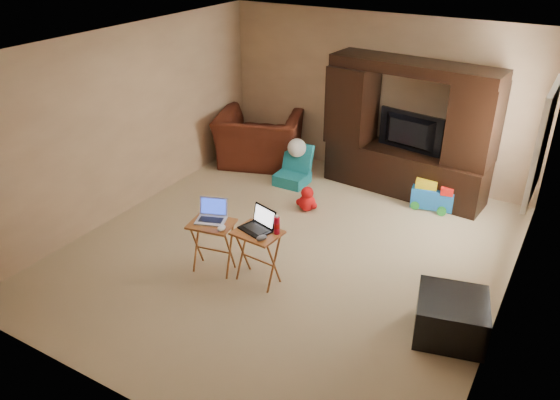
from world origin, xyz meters
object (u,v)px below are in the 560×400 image
Objects in this scene: recliner at (260,139)px; mouse_right at (262,238)px; tray_table_right at (258,257)px; laptop_left at (210,212)px; entertainment_center at (409,130)px; push_toy at (433,193)px; child_rocker at (292,166)px; laptop_right at (255,221)px; water_bottle at (277,226)px; mouse_left at (221,228)px; television at (407,133)px; tray_table_left at (213,247)px; ottoman at (451,317)px; plush_toy at (307,199)px.

recliner is 10.20× the size of mouse_right.
laptop_left is (-0.60, -0.05, 0.43)m from tray_table_right.
push_toy is (0.54, -0.30, -0.76)m from entertainment_center.
laptop_right is (0.88, -2.40, 0.45)m from child_rocker.
push_toy is 3.36m from laptop_left.
entertainment_center is 3.72× the size of tray_table_right.
water_bottle is (-0.44, -2.98, -0.24)m from entertainment_center.
push_toy is 4.60× the size of mouse_left.
television is at bearing 94.05° from laptop_right.
entertainment_center is at bearing 82.88° from tray_table_right.
water_bottle is (1.12, -2.34, 0.43)m from child_rocker.
tray_table_right is at bearing -2.65° from tray_table_left.
laptop_left reaches higher than mouse_right.
recliner is at bearing 145.57° from ottoman.
tray_table_right is 0.47m from water_bottle.
recliner is 4.73m from ottoman.
recliner reaches higher than water_bottle.
television is at bearing 47.70° from laptop_left.
television is 1.69× the size of push_toy.
television reaches higher than mouse_left.
television is 0.75× the size of recliner.
water_bottle is at bearing -93.43° from entertainment_center.
television is 1.58× the size of tray_table_left.
laptop_left reaches higher than tray_table_left.
mouse_left reaches higher than child_rocker.
push_toy is 3.05m from laptop_right.
mouse_right is (0.51, 0.03, 0.01)m from mouse_left.
plush_toy is at bearing -47.24° from child_rocker.
entertainment_center reaches higher than ottoman.
plush_toy is at bearing 60.89° from laptop_left.
push_toy is at bearing 71.47° from tray_table_right.
recliner is at bearing 102.10° from tray_table_left.
tray_table_right is 4.92× the size of mouse_right.
recliner is at bearing 13.51° from television.
ottoman is 1.06× the size of tray_table_left.
mouse_left is 0.65× the size of water_bottle.
entertainment_center reaches higher than tray_table_left.
entertainment_center is 1.80× the size of recliner.
ottoman is at bearing -4.72° from tray_table_left.
ottoman is 1.99m from water_bottle.
recliner is at bearing -170.21° from entertainment_center.
mouse_left is at bearing 81.94° from television.
tray_table_right is at bearing -80.08° from plush_toy.
laptop_right reaches higher than plush_toy.
television is 7.77× the size of mouse_left.
recliner is 3.32m from mouse_left.
mouse_left is (-0.34, -0.17, -0.11)m from laptop_right.
water_bottle is (0.80, 0.13, -0.01)m from laptop_left.
television is 3.02× the size of laptop_left.
tray_table_left is (-1.21, -3.13, -0.67)m from entertainment_center.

